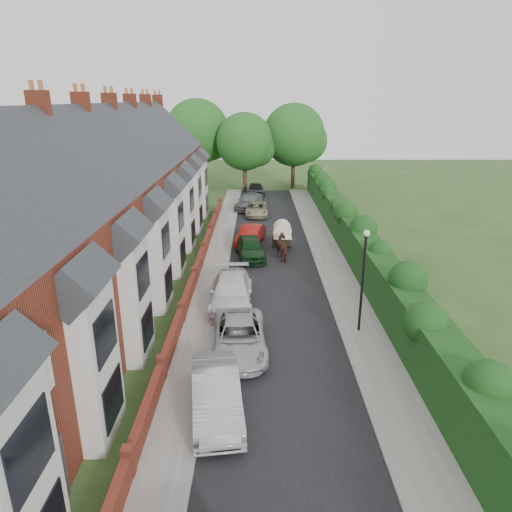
{
  "coord_description": "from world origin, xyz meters",
  "views": [
    {
      "loc": [
        -1.55,
        -15.75,
        10.76
      ],
      "look_at": [
        -1.6,
        8.96,
        2.2
      ],
      "focal_mm": 32.0,
      "sensor_mm": 36.0,
      "label": 1
    }
  ],
  "objects_px": {
    "lamppost": "(364,269)",
    "car_grey": "(250,202)",
    "car_silver_a": "(216,394)",
    "car_red": "(251,235)",
    "car_green": "(251,248)",
    "car_beige": "(256,209)",
    "horse_cart": "(282,233)",
    "car_white": "(231,292)",
    "car_black": "(256,188)",
    "car_silver_b": "(239,337)",
    "horse": "(284,248)"
  },
  "relations": [
    {
      "from": "car_silver_b",
      "to": "car_green",
      "type": "height_order",
      "value": "car_green"
    },
    {
      "from": "car_beige",
      "to": "horse_cart",
      "type": "relative_size",
      "value": 1.49
    },
    {
      "from": "lamppost",
      "to": "horse",
      "type": "bearing_deg",
      "value": 106.06
    },
    {
      "from": "car_beige",
      "to": "horse_cart",
      "type": "height_order",
      "value": "horse_cart"
    },
    {
      "from": "car_silver_a",
      "to": "car_black",
      "type": "distance_m",
      "value": 39.71
    },
    {
      "from": "lamppost",
      "to": "car_silver_a",
      "type": "xyz_separation_m",
      "value": [
        -6.4,
        -6.01,
        -2.5
      ]
    },
    {
      "from": "car_white",
      "to": "car_grey",
      "type": "distance_m",
      "value": 23.21
    },
    {
      "from": "car_grey",
      "to": "car_black",
      "type": "relative_size",
      "value": 1.25
    },
    {
      "from": "car_silver_a",
      "to": "car_red",
      "type": "relative_size",
      "value": 1.11
    },
    {
      "from": "lamppost",
      "to": "car_grey",
      "type": "height_order",
      "value": "lamppost"
    },
    {
      "from": "car_silver_a",
      "to": "car_beige",
      "type": "distance_m",
      "value": 29.44
    },
    {
      "from": "lamppost",
      "to": "car_beige",
      "type": "distance_m",
      "value": 24.08
    },
    {
      "from": "car_green",
      "to": "car_silver_a",
      "type": "bearing_deg",
      "value": -100.91
    },
    {
      "from": "lamppost",
      "to": "car_silver_b",
      "type": "relative_size",
      "value": 1.01
    },
    {
      "from": "car_silver_a",
      "to": "car_grey",
      "type": "height_order",
      "value": "car_silver_a"
    },
    {
      "from": "car_green",
      "to": "car_black",
      "type": "bearing_deg",
      "value": 81.51
    },
    {
      "from": "car_white",
      "to": "horse",
      "type": "distance_m",
      "value": 8.29
    },
    {
      "from": "car_grey",
      "to": "horse",
      "type": "bearing_deg",
      "value": -65.49
    },
    {
      "from": "car_green",
      "to": "car_grey",
      "type": "bearing_deg",
      "value": 83.63
    },
    {
      "from": "car_red",
      "to": "car_black",
      "type": "xyz_separation_m",
      "value": [
        0.44,
        19.48,
        -0.01
      ]
    },
    {
      "from": "horse_cart",
      "to": "car_white",
      "type": "bearing_deg",
      "value": -108.45
    },
    {
      "from": "car_white",
      "to": "car_red",
      "type": "relative_size",
      "value": 1.26
    },
    {
      "from": "horse",
      "to": "horse_cart",
      "type": "bearing_deg",
      "value": -106.85
    },
    {
      "from": "car_silver_a",
      "to": "car_white",
      "type": "xyz_separation_m",
      "value": [
        0.06,
        9.01,
        0.0
      ]
    },
    {
      "from": "car_white",
      "to": "car_green",
      "type": "xyz_separation_m",
      "value": [
        0.94,
        7.89,
        -0.04
      ]
    },
    {
      "from": "car_black",
      "to": "car_white",
      "type": "bearing_deg",
      "value": -97.04
    },
    {
      "from": "lamppost",
      "to": "car_beige",
      "type": "relative_size",
      "value": 1.13
    },
    {
      "from": "car_beige",
      "to": "car_white",
      "type": "bearing_deg",
      "value": -94.72
    },
    {
      "from": "horse_cart",
      "to": "car_green",
      "type": "bearing_deg",
      "value": -140.28
    },
    {
      "from": "car_beige",
      "to": "car_silver_b",
      "type": "bearing_deg",
      "value": -92.61
    },
    {
      "from": "car_silver_a",
      "to": "horse_cart",
      "type": "relative_size",
      "value": 1.58
    },
    {
      "from": "car_green",
      "to": "car_black",
      "type": "distance_m",
      "value": 22.79
    },
    {
      "from": "car_silver_a",
      "to": "car_red",
      "type": "bearing_deg",
      "value": 79.18
    },
    {
      "from": "car_silver_a",
      "to": "car_white",
      "type": "relative_size",
      "value": 0.88
    },
    {
      "from": "lamppost",
      "to": "car_red",
      "type": "bearing_deg",
      "value": 110.95
    },
    {
      "from": "car_grey",
      "to": "car_black",
      "type": "bearing_deg",
      "value": 99.59
    },
    {
      "from": "car_silver_b",
      "to": "car_green",
      "type": "xyz_separation_m",
      "value": [
        0.33,
        12.65,
        0.05
      ]
    },
    {
      "from": "car_red",
      "to": "car_black",
      "type": "height_order",
      "value": "car_red"
    },
    {
      "from": "car_black",
      "to": "horse",
      "type": "relative_size",
      "value": 2.02
    },
    {
      "from": "car_white",
      "to": "car_red",
      "type": "height_order",
      "value": "car_white"
    },
    {
      "from": "car_red",
      "to": "car_silver_a",
      "type": "bearing_deg",
      "value": -78.82
    },
    {
      "from": "car_silver_a",
      "to": "car_green",
      "type": "xyz_separation_m",
      "value": [
        1.01,
        16.9,
        -0.04
      ]
    },
    {
      "from": "car_silver_b",
      "to": "car_black",
      "type": "distance_m",
      "value": 35.44
    },
    {
      "from": "lamppost",
      "to": "car_green",
      "type": "bearing_deg",
      "value": 116.34
    },
    {
      "from": "car_silver_a",
      "to": "car_white",
      "type": "distance_m",
      "value": 9.01
    },
    {
      "from": "lamppost",
      "to": "car_grey",
      "type": "relative_size",
      "value": 0.99
    },
    {
      "from": "lamppost",
      "to": "car_green",
      "type": "distance_m",
      "value": 12.42
    },
    {
      "from": "car_white",
      "to": "car_black",
      "type": "distance_m",
      "value": 30.71
    },
    {
      "from": "car_green",
      "to": "car_beige",
      "type": "relative_size",
      "value": 0.97
    },
    {
      "from": "car_red",
      "to": "car_grey",
      "type": "relative_size",
      "value": 0.84
    }
  ]
}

